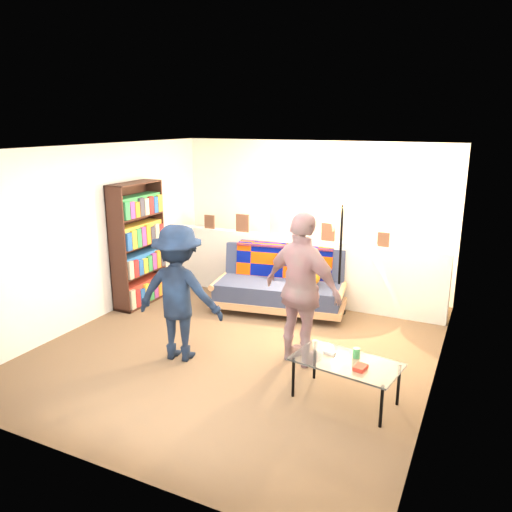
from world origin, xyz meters
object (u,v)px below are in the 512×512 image
Objects in this scene: floor_lamp at (342,233)px; bookshelf at (138,248)px; person_left at (179,293)px; person_right at (302,290)px; futon_sofa at (281,285)px; coffee_table at (347,364)px.

bookshelf is at bearing -161.80° from floor_lamp.
person_left is 1.41m from person_right.
futon_sofa is 1.27× the size of person_left.
bookshelf is 1.11× the size of floor_lamp.
futon_sofa is at bearing -39.99° from person_right.
bookshelf is 3.01m from floor_lamp.
person_right is at bearing -169.30° from person_left.
floor_lamp is (2.84, 0.93, 0.32)m from bookshelf.
person_left is (-0.47, -1.92, 0.41)m from futon_sofa.
person_right is (1.32, 0.48, 0.08)m from person_left.
person_left is (-1.27, -2.19, -0.38)m from floor_lamp.
floor_lamp is (-0.74, 2.29, 0.77)m from coffee_table.
person_right reaches higher than coffee_table.
coffee_table is at bearing -20.66° from bookshelf.
person_left is (1.58, -1.25, -0.06)m from bookshelf.
person_left is at bearing -38.46° from bookshelf.
person_right is at bearing -59.37° from futon_sofa.
person_right reaches higher than floor_lamp.
coffee_table is 0.69× the size of person_left.
bookshelf reaches higher than person_left.
person_left is at bearing 39.52° from person_right.
floor_lamp reaches higher than coffee_table.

